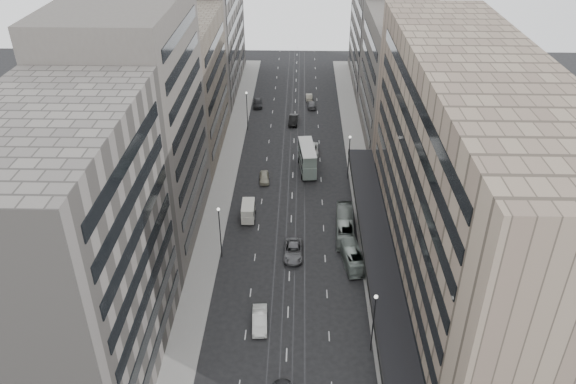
# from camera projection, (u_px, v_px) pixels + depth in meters

# --- Properties ---
(ground) EXTENTS (220.00, 220.00, 0.00)m
(ground) POSITION_uv_depth(u_px,v_px,m) (288.00, 318.00, 69.46)
(ground) COLOR black
(ground) RESTS_ON ground
(sidewalk_right) EXTENTS (4.00, 125.00, 0.15)m
(sidewalk_right) POSITION_uv_depth(u_px,v_px,m) (359.00, 171.00, 101.24)
(sidewalk_right) COLOR gray
(sidewalk_right) RESTS_ON ground
(sidewalk_left) EXTENTS (4.00, 125.00, 0.15)m
(sidewalk_left) POSITION_uv_depth(u_px,v_px,m) (227.00, 170.00, 101.75)
(sidewalk_left) COLOR gray
(sidewalk_left) RESTS_ON ground
(department_store) EXTENTS (19.20, 60.00, 30.00)m
(department_store) POSITION_uv_depth(u_px,v_px,m) (466.00, 183.00, 68.11)
(department_store) COLOR gray
(department_store) RESTS_ON ground
(building_right_mid) EXTENTS (15.00, 28.00, 24.00)m
(building_right_mid) POSITION_uv_depth(u_px,v_px,m) (407.00, 81.00, 107.27)
(building_right_mid) COLOR #524D47
(building_right_mid) RESTS_ON ground
(building_right_far) EXTENTS (15.00, 32.00, 28.00)m
(building_right_far) POSITION_uv_depth(u_px,v_px,m) (388.00, 28.00, 131.90)
(building_right_far) COLOR slate
(building_right_far) RESTS_ON ground
(building_left_a) EXTENTS (15.00, 28.00, 30.00)m
(building_left_a) POSITION_uv_depth(u_px,v_px,m) (68.00, 259.00, 55.30)
(building_left_a) COLOR slate
(building_left_a) RESTS_ON ground
(building_left_b) EXTENTS (15.00, 26.00, 34.00)m
(building_left_b) POSITION_uv_depth(u_px,v_px,m) (136.00, 126.00, 77.36)
(building_left_b) COLOR #524D47
(building_left_b) RESTS_ON ground
(building_left_c) EXTENTS (15.00, 28.00, 25.00)m
(building_left_c) POSITION_uv_depth(u_px,v_px,m) (177.00, 88.00, 102.79)
(building_left_c) COLOR #6B6153
(building_left_c) RESTS_ON ground
(building_left_d) EXTENTS (15.00, 38.00, 28.00)m
(building_left_d) POSITION_uv_depth(u_px,v_px,m) (204.00, 31.00, 130.24)
(building_left_d) COLOR slate
(building_left_d) RESTS_ON ground
(lamp_right_near) EXTENTS (0.44, 0.44, 8.32)m
(lamp_right_near) POSITION_uv_depth(u_px,v_px,m) (374.00, 317.00, 62.28)
(lamp_right_near) COLOR #262628
(lamp_right_near) RESTS_ON ground
(lamp_right_far) EXTENTS (0.44, 0.44, 8.32)m
(lamp_right_far) POSITION_uv_depth(u_px,v_px,m) (349.00, 152.00, 96.50)
(lamp_right_far) COLOR #262628
(lamp_right_far) RESTS_ON ground
(lamp_left_near) EXTENTS (0.44, 0.44, 8.32)m
(lamp_left_near) POSITION_uv_depth(u_px,v_px,m) (220.00, 227.00, 77.23)
(lamp_left_near) COLOR #262628
(lamp_left_near) RESTS_ON ground
(lamp_left_far) EXTENTS (0.44, 0.44, 8.32)m
(lamp_left_far) POSITION_uv_depth(u_px,v_px,m) (247.00, 106.00, 114.01)
(lamp_left_far) COLOR #262628
(lamp_left_far) RESTS_ON ground
(bus_near) EXTENTS (3.56, 9.89, 2.69)m
(bus_near) POSITION_uv_depth(u_px,v_px,m) (350.00, 252.00, 78.76)
(bus_near) COLOR gray
(bus_near) RESTS_ON ground
(bus_far) EXTENTS (2.98, 10.62, 2.93)m
(bus_far) POSITION_uv_depth(u_px,v_px,m) (345.00, 225.00, 84.15)
(bus_far) COLOR gray
(bus_far) RESTS_ON ground
(double_decker) EXTENTS (3.48, 9.02, 4.81)m
(double_decker) POSITION_uv_depth(u_px,v_px,m) (307.00, 158.00, 100.35)
(double_decker) COLOR gray
(double_decker) RESTS_ON ground
(panel_van) EXTENTS (2.26, 4.42, 2.75)m
(panel_van) POSITION_uv_depth(u_px,v_px,m) (248.00, 211.00, 87.44)
(panel_van) COLOR beige
(panel_van) RESTS_ON ground
(sedan_1) EXTENTS (2.08, 5.18, 1.67)m
(sedan_1) POSITION_uv_depth(u_px,v_px,m) (260.00, 320.00, 67.98)
(sedan_1) COLOR white
(sedan_1) RESTS_ON ground
(sedan_2) EXTENTS (2.68, 5.77, 1.60)m
(sedan_2) POSITION_uv_depth(u_px,v_px,m) (293.00, 251.00, 79.80)
(sedan_2) COLOR slate
(sedan_2) RESTS_ON ground
(sedan_4) EXTENTS (2.01, 4.36, 1.45)m
(sedan_4) POSITION_uv_depth(u_px,v_px,m) (264.00, 177.00, 98.06)
(sedan_4) COLOR #A19D86
(sedan_4) RESTS_ON ground
(sedan_5) EXTENTS (2.06, 5.26, 1.71)m
(sedan_5) POSITION_uv_depth(u_px,v_px,m) (293.00, 120.00, 118.89)
(sedan_5) COLOR black
(sedan_5) RESTS_ON ground
(sedan_6) EXTENTS (2.94, 6.16, 1.70)m
(sedan_6) POSITION_uv_depth(u_px,v_px,m) (311.00, 148.00, 107.50)
(sedan_6) COLOR silver
(sedan_6) RESTS_ON ground
(sedan_7) EXTENTS (2.07, 4.67, 1.33)m
(sedan_7) POSITION_uv_depth(u_px,v_px,m) (312.00, 105.00, 126.54)
(sedan_7) COLOR slate
(sedan_7) RESTS_ON ground
(sedan_8) EXTENTS (2.36, 5.03, 1.66)m
(sedan_8) POSITION_uv_depth(u_px,v_px,m) (258.00, 103.00, 127.04)
(sedan_8) COLOR black
(sedan_8) RESTS_ON ground
(sedan_9) EXTENTS (1.55, 4.13, 1.35)m
(sedan_9) POSITION_uv_depth(u_px,v_px,m) (309.00, 97.00, 130.61)
(sedan_9) COLOR gray
(sedan_9) RESTS_ON ground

